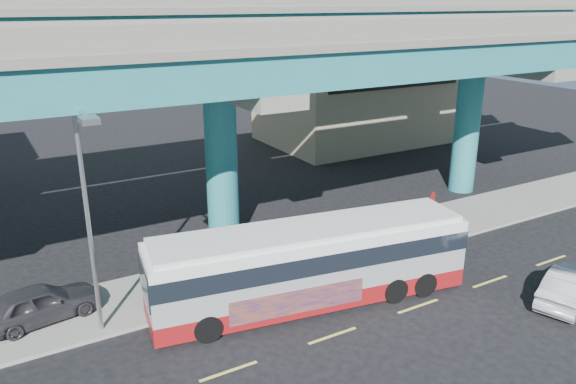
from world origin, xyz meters
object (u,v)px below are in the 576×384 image
street_lamp (88,193)px  parked_car (40,303)px  transit_bus (311,261)px  sedan (570,286)px  stop_sign (432,205)px

street_lamp → parked_car: bearing=127.9°
transit_bus → street_lamp: bearing=178.9°
sedan → street_lamp: (-16.31, 6.39, 4.75)m
parked_car → stop_sign: (17.51, -1.47, 0.99)m
transit_bus → stop_sign: 8.49m
sedan → parked_car: (-18.04, 8.61, 0.16)m
sedan → parked_car: bearing=44.7°
sedan → transit_bus: bearing=40.3°
sedan → parked_car: size_ratio=1.03×
stop_sign → transit_bus: bearing=-168.9°
transit_bus → parked_car: (-9.28, 3.57, -0.90)m
street_lamp → stop_sign: (15.78, 0.75, -3.60)m
parked_car → transit_bus: bearing=-120.4°
transit_bus → parked_car: transit_bus is taller
sedan → parked_car: 19.99m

